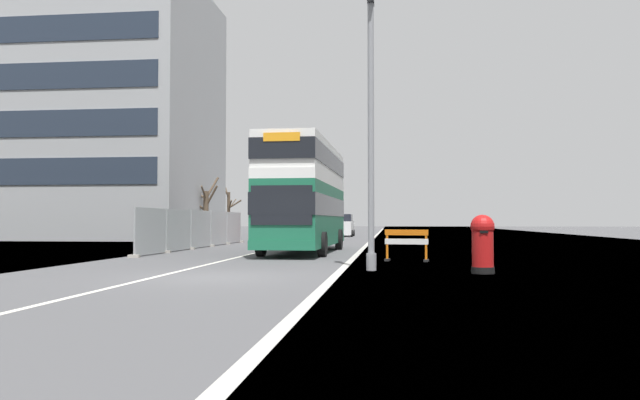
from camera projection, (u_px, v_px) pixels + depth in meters
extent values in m
cube|color=#4C4C4F|center=(212.00, 279.00, 15.76)|extent=(140.00, 280.00, 0.10)
cube|color=#B2AFA8|center=(333.00, 279.00, 15.42)|extent=(0.24, 196.00, 0.01)
cube|color=silver|center=(157.00, 277.00, 15.92)|extent=(0.16, 168.00, 0.01)
cube|color=#196042|center=(305.00, 215.00, 28.06)|extent=(2.68, 10.87, 2.63)
cube|color=silver|center=(305.00, 182.00, 28.11)|extent=(2.68, 10.87, 0.40)
cube|color=silver|center=(305.00, 161.00, 28.14)|extent=(2.65, 10.76, 1.43)
cube|color=black|center=(305.00, 207.00, 28.07)|extent=(2.70, 10.98, 0.84)
cube|color=black|center=(305.00, 161.00, 28.14)|extent=(2.69, 10.92, 0.79)
cube|color=black|center=(281.00, 205.00, 22.69)|extent=(2.27, 0.10, 1.44)
cube|color=orange|center=(282.00, 137.00, 22.77)|extent=(1.36, 0.09, 0.32)
cube|color=#196042|center=(305.00, 241.00, 28.02)|extent=(2.70, 10.98, 0.36)
cylinder|color=black|center=(261.00, 244.00, 24.86)|extent=(0.32, 1.01, 1.00)
cylinder|color=black|center=(323.00, 244.00, 24.53)|extent=(0.32, 1.01, 1.00)
cylinder|color=black|center=(290.00, 239.00, 31.13)|extent=(0.32, 1.01, 1.00)
cylinder|color=black|center=(339.00, 239.00, 30.81)|extent=(0.32, 1.01, 1.00)
cylinder|color=gray|center=(371.00, 136.00, 17.96)|extent=(0.18, 0.18, 7.72)
cylinder|color=gray|center=(371.00, 262.00, 17.84)|extent=(0.29, 0.29, 0.50)
cylinder|color=black|center=(483.00, 270.00, 16.88)|extent=(0.62, 0.62, 0.18)
cylinder|color=#B71414|center=(483.00, 247.00, 16.90)|extent=(0.57, 0.57, 1.09)
sphere|color=#B71414|center=(482.00, 227.00, 16.92)|extent=(0.64, 0.64, 0.64)
cube|color=black|center=(484.00, 232.00, 16.62)|extent=(0.22, 0.03, 0.07)
cube|color=orange|center=(406.00, 232.00, 21.99)|extent=(1.52, 0.34, 0.20)
cube|color=white|center=(406.00, 242.00, 21.98)|extent=(1.52, 0.34, 0.20)
cube|color=orange|center=(387.00, 247.00, 22.16)|extent=(0.08, 0.08, 1.01)
cube|color=black|center=(387.00, 260.00, 22.15)|extent=(0.21, 0.46, 0.08)
cube|color=orange|center=(426.00, 247.00, 21.78)|extent=(0.08, 0.08, 1.01)
cube|color=black|center=(426.00, 260.00, 21.76)|extent=(0.21, 0.46, 0.08)
cube|color=#A8AAAD|center=(151.00, 231.00, 25.73)|extent=(0.04, 3.26, 1.90)
cube|color=#A8AAAD|center=(179.00, 230.00, 29.11)|extent=(0.04, 3.26, 1.90)
cube|color=#A8AAAD|center=(201.00, 229.00, 32.48)|extent=(0.04, 3.26, 1.90)
cube|color=#A8AAAD|center=(219.00, 228.00, 35.86)|extent=(0.04, 3.26, 1.90)
cube|color=#A8AAAD|center=(234.00, 227.00, 39.24)|extent=(0.04, 3.26, 1.90)
cylinder|color=#939699|center=(134.00, 232.00, 24.04)|extent=(0.06, 0.06, 2.00)
cube|color=gray|center=(134.00, 256.00, 24.01)|extent=(0.44, 0.20, 0.12)
cylinder|color=#939699|center=(166.00, 230.00, 27.42)|extent=(0.06, 0.06, 2.00)
cube|color=gray|center=(166.00, 252.00, 27.39)|extent=(0.44, 0.20, 0.12)
cylinder|color=#939699|center=(191.00, 229.00, 30.80)|extent=(0.06, 0.06, 2.00)
cube|color=gray|center=(190.00, 248.00, 30.77)|extent=(0.44, 0.20, 0.12)
cylinder|color=#939699|center=(210.00, 228.00, 34.17)|extent=(0.06, 0.06, 2.00)
cube|color=gray|center=(210.00, 246.00, 34.14)|extent=(0.44, 0.20, 0.12)
cylinder|color=#939699|center=(227.00, 228.00, 37.55)|extent=(0.06, 0.06, 2.00)
cube|color=gray|center=(227.00, 243.00, 37.52)|extent=(0.44, 0.20, 0.12)
cylinder|color=#939699|center=(240.00, 227.00, 40.93)|extent=(0.06, 0.06, 2.00)
cube|color=gray|center=(240.00, 241.00, 40.89)|extent=(0.44, 0.20, 0.12)
cube|color=maroon|center=(280.00, 230.00, 42.63)|extent=(1.77, 3.98, 1.19)
cube|color=black|center=(280.00, 216.00, 42.67)|extent=(1.63, 2.19, 0.80)
cylinder|color=black|center=(295.00, 237.00, 43.74)|extent=(0.20, 0.60, 0.60)
cylinder|color=black|center=(271.00, 237.00, 43.94)|extent=(0.20, 0.60, 0.60)
cylinder|color=black|center=(290.00, 238.00, 41.29)|extent=(0.20, 0.60, 0.60)
cylinder|color=black|center=(263.00, 238.00, 41.49)|extent=(0.20, 0.60, 0.60)
cube|color=slate|center=(304.00, 229.00, 50.45)|extent=(1.72, 4.08, 1.16)
cube|color=black|center=(304.00, 217.00, 50.48)|extent=(1.58, 2.24, 0.74)
cylinder|color=black|center=(317.00, 234.00, 51.60)|extent=(0.20, 0.60, 0.60)
cylinder|color=black|center=(296.00, 234.00, 51.79)|extent=(0.20, 0.60, 0.60)
cylinder|color=black|center=(313.00, 235.00, 49.09)|extent=(0.20, 0.60, 0.60)
cylinder|color=black|center=(291.00, 235.00, 49.28)|extent=(0.20, 0.60, 0.60)
cube|color=silver|center=(343.00, 228.00, 56.33)|extent=(1.75, 4.28, 1.18)
cube|color=black|center=(343.00, 218.00, 56.36)|extent=(1.61, 2.35, 0.64)
cylinder|color=black|center=(354.00, 233.00, 57.53)|extent=(0.20, 0.60, 0.60)
cylinder|color=black|center=(335.00, 233.00, 57.73)|extent=(0.20, 0.60, 0.60)
cylinder|color=black|center=(352.00, 233.00, 54.90)|extent=(0.20, 0.60, 0.60)
cylinder|color=black|center=(332.00, 233.00, 55.10)|extent=(0.20, 0.60, 0.60)
cylinder|color=#4C3D2D|center=(206.00, 215.00, 49.18)|extent=(0.42, 0.42, 3.75)
cylinder|color=#4C3D2D|center=(211.00, 196.00, 49.03)|extent=(1.15, 0.50, 1.68)
cylinder|color=#4C3D2D|center=(212.00, 188.00, 49.85)|extent=(0.82, 1.48, 1.82)
cylinder|color=#4C3D2D|center=(201.00, 195.00, 49.52)|extent=(1.12, 0.66, 0.89)
cylinder|color=#4C3D2D|center=(197.00, 204.00, 48.97)|extent=(1.49, 0.82, 1.29)
cylinder|color=#4C3D2D|center=(204.00, 193.00, 48.61)|extent=(0.16, 1.34, 1.08)
cylinder|color=#4C3D2D|center=(229.00, 213.00, 65.25)|extent=(0.33, 0.33, 4.40)
cylinder|color=#4C3D2D|center=(235.00, 204.00, 65.21)|extent=(1.43, 0.17, 0.95)
cylinder|color=#4C3D2D|center=(232.00, 204.00, 66.02)|extent=(0.49, 1.61, 1.14)
cylinder|color=#4C3D2D|center=(227.00, 193.00, 65.97)|extent=(0.76, 1.34, 1.24)
cylinder|color=#4C3D2D|center=(225.00, 191.00, 65.47)|extent=(0.98, 0.36, 1.16)
cylinder|color=#4C3D2D|center=(225.00, 191.00, 64.67)|extent=(0.67, 1.51, 1.13)
cylinder|color=#4C3D2D|center=(230.00, 205.00, 64.81)|extent=(0.71, 1.04, 1.10)
cube|color=#9EA0A3|center=(38.00, 116.00, 51.21)|extent=(27.69, 14.51, 20.01)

